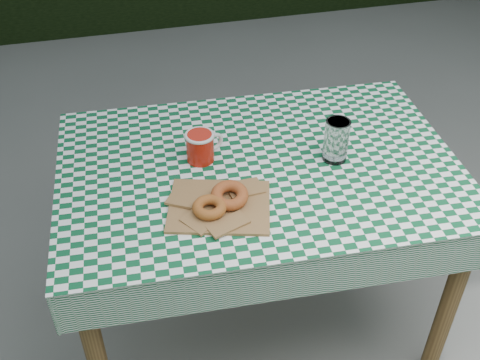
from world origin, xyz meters
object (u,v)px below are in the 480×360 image
Objects in this scene: paper_bag at (219,206)px; coffee_mug at (200,147)px; drinking_glass at (336,140)px; table at (257,248)px.

coffee_mug is (-0.01, 0.24, 0.04)m from paper_bag.
drinking_glass is (0.41, 0.15, 0.06)m from paper_bag.
paper_bag is 0.44m from drinking_glass.
drinking_glass is at bearing -33.32° from coffee_mug.
drinking_glass reaches higher than table.
paper_bag is (-0.17, -0.17, 0.39)m from table.
table is 0.52m from drinking_glass.
table is at bearing 45.30° from paper_bag.
coffee_mug is at bearing 91.86° from paper_bag.
table is 0.46m from paper_bag.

